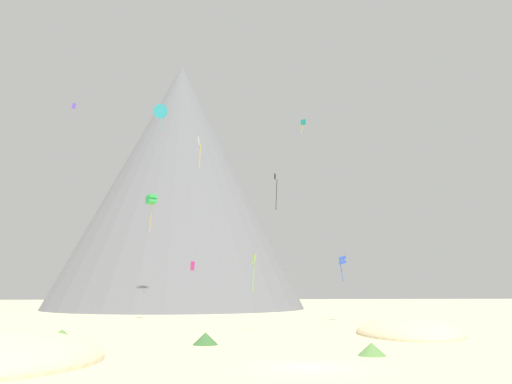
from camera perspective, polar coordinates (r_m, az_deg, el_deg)
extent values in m
plane|color=#CCBA8E|center=(32.75, 5.76, -18.61)|extent=(400.00, 400.00, 0.00)
ellipsoid|color=#CCBA8E|center=(57.49, 16.41, -14.75)|extent=(13.65, 19.11, 3.41)
cone|color=#386633|center=(45.28, -5.57, -15.72)|extent=(2.92, 2.92, 1.01)
cone|color=#568442|center=(54.40, -20.53, -14.34)|extent=(2.55, 2.55, 0.83)
cone|color=#568442|center=(38.84, 12.58, -16.48)|extent=(2.85, 2.85, 0.89)
cone|color=slate|center=(129.60, -8.42, 1.09)|extent=(83.81, 83.81, 61.05)
cone|color=slate|center=(134.12, -13.09, -3.26)|extent=(53.78, 53.78, 42.03)
cube|color=black|center=(70.82, 2.10, 1.71)|extent=(0.35, 0.73, 0.83)
cylinder|color=black|center=(70.36, 2.26, -0.28)|extent=(0.27, 0.13, 4.25)
cube|color=teal|center=(87.85, 5.22, 7.63)|extent=(0.85, 0.72, 1.07)
cylinder|color=gold|center=(87.43, 5.06, 6.86)|extent=(0.25, 0.26, 1.52)
cube|color=white|center=(81.00, -6.31, 5.62)|extent=(0.29, 0.93, 1.29)
cylinder|color=yellow|center=(80.35, -6.17, 3.94)|extent=(0.24, 0.42, 3.66)
cube|color=#8CD133|center=(59.44, -0.22, -7.33)|extent=(0.43, 0.92, 1.12)
cylinder|color=#8CD133|center=(59.36, -0.28, -9.39)|extent=(0.24, 0.10, 3.16)
cube|color=green|center=(82.07, -11.43, -0.99)|extent=(1.87, 1.90, 0.89)
cube|color=green|center=(82.17, -11.41, -0.58)|extent=(1.87, 1.90, 0.89)
cylinder|color=gold|center=(81.69, -11.45, -2.72)|extent=(0.37, 0.20, 4.41)
cone|color=#33BCDB|center=(93.57, -10.43, 8.71)|extent=(2.63, 1.14, 2.54)
cylinder|color=#33BCDB|center=(92.82, -10.38, 7.35)|extent=(0.08, 0.22, 2.11)
cube|color=blue|center=(78.12, 9.48, -7.62)|extent=(1.29, 1.22, 0.74)
cube|color=blue|center=(78.16, 9.46, -7.18)|extent=(1.29, 1.22, 0.74)
cylinder|color=blue|center=(78.02, 9.39, -8.73)|extent=(0.40, 0.10, 2.57)
cube|color=#5138B2|center=(88.58, -19.35, 8.91)|extent=(0.67, 0.45, 1.06)
cube|color=#D1339E|center=(81.76, -6.98, -8.05)|extent=(0.70, 0.63, 1.48)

